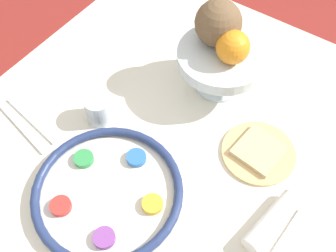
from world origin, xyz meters
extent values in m
cube|color=silver|center=(0.00, 0.00, 0.35)|extent=(1.33, 0.95, 0.71)
cylinder|color=silver|center=(-0.06, 0.02, 0.71)|extent=(0.32, 0.32, 0.01)
torus|color=navy|center=(-0.06, 0.02, 0.73)|extent=(0.32, 0.32, 0.02)
cylinder|color=#2D6BB7|center=(0.04, 0.02, 0.72)|extent=(0.04, 0.04, 0.01)
cylinder|color=#33934C|center=(-0.03, 0.11, 0.72)|extent=(0.04, 0.04, 0.01)
cylinder|color=red|center=(-0.14, 0.08, 0.72)|extent=(0.04, 0.04, 0.01)
cylinder|color=#844299|center=(-0.14, -0.04, 0.72)|extent=(0.04, 0.04, 0.01)
cylinder|color=gold|center=(-0.03, -0.08, 0.72)|extent=(0.04, 0.04, 0.01)
cylinder|color=silver|center=(0.34, -0.02, 0.71)|extent=(0.11, 0.11, 0.01)
cylinder|color=silver|center=(0.34, -0.02, 0.76)|extent=(0.03, 0.03, 0.08)
cylinder|color=silver|center=(0.34, -0.02, 0.82)|extent=(0.22, 0.22, 0.03)
sphere|color=orange|center=(0.33, -0.04, 0.87)|extent=(0.08, 0.08, 0.08)
sphere|color=brown|center=(0.36, 0.02, 0.89)|extent=(0.11, 0.11, 0.11)
cylinder|color=tan|center=(0.22, -0.20, 0.71)|extent=(0.17, 0.17, 0.01)
cube|color=#D1B784|center=(0.22, -0.20, 0.72)|extent=(0.11, 0.11, 0.01)
cylinder|color=white|center=(0.08, -0.30, 0.73)|extent=(0.15, 0.06, 0.04)
cylinder|color=silver|center=(0.09, 0.17, 0.74)|extent=(0.07, 0.07, 0.07)
cube|color=silver|center=(-0.04, 0.30, 0.71)|extent=(0.06, 0.19, 0.01)
cube|color=silver|center=(-0.01, 0.30, 0.71)|extent=(0.05, 0.19, 0.01)
cube|color=silver|center=(0.05, -0.34, 0.71)|extent=(0.17, 0.03, 0.01)
camera|label=1|loc=(-0.28, -0.29, 1.49)|focal=42.00mm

